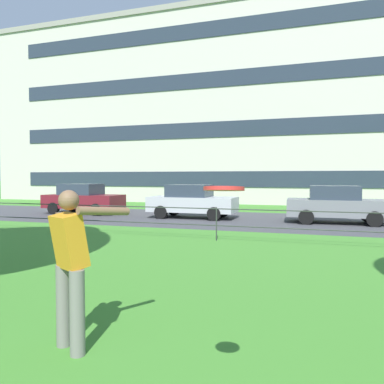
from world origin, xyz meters
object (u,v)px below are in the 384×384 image
person_thrower (71,264)px  car_silver_far_right (192,201)px  apartment_building_background (246,116)px  frisbee (224,189)px  car_maroon_left (83,199)px  car_grey_right (337,204)px

person_thrower → car_silver_far_right: 13.30m
person_thrower → apartment_building_background: apartment_building_background is taller
frisbee → car_maroon_left: (-10.75, 14.30, -1.04)m
person_thrower → apartment_building_background: size_ratio=0.04×
car_silver_far_right → apartment_building_background: 17.50m
person_thrower → car_maroon_left: person_thrower is taller
car_maroon_left → car_grey_right: 12.27m
car_grey_right → car_maroon_left: bearing=178.4°
person_thrower → car_maroon_left: (-8.82, 13.26, -0.17)m
person_thrower → apartment_building_background: bearing=96.1°
frisbee → car_silver_far_right: bearing=108.7°
car_silver_far_right → person_thrower: bearing=-77.8°
car_maroon_left → car_grey_right: bearing=-1.6°
apartment_building_background → car_silver_far_right: bearing=-88.9°
car_maroon_left → car_silver_far_right: size_ratio=0.99×
car_maroon_left → apartment_building_background: apartment_building_background is taller
car_maroon_left → car_silver_far_right: bearing=-2.6°
person_thrower → frisbee: 2.36m
frisbee → car_maroon_left: bearing=126.9°
car_grey_right → apartment_building_background: bearing=111.9°
person_thrower → car_grey_right: person_thrower is taller
car_grey_right → car_silver_far_right: bearing=179.2°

